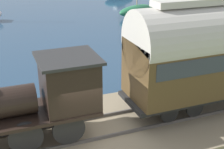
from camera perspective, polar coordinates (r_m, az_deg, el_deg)
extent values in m
plane|color=#607542|center=(11.72, -2.88, -12.92)|extent=(200.00, 200.00, 0.00)
cube|color=#84755B|center=(12.04, -3.73, -10.78)|extent=(5.30, 56.00, 0.38)
cube|color=#4C4742|center=(11.33, -2.62, -11.60)|extent=(0.07, 54.88, 0.12)
cube|color=#4C4742|center=(12.50, -4.79, -8.10)|extent=(0.07, 54.88, 0.12)
cylinder|color=black|center=(10.77, -7.89, -9.86)|extent=(0.12, 1.13, 1.13)
cylinder|color=black|center=(11.99, -9.57, -6.36)|extent=(0.12, 1.13, 1.13)
cylinder|color=black|center=(10.61, -15.45, -11.09)|extent=(0.12, 1.13, 1.13)
cylinder|color=black|center=(11.85, -16.30, -7.39)|extent=(0.12, 1.13, 1.13)
cube|color=black|center=(11.00, -16.15, -7.12)|extent=(1.95, 5.14, 0.12)
cube|color=black|center=(10.80, -7.88, -1.52)|extent=(1.85, 1.80, 1.71)
cube|color=#282828|center=(10.46, -8.14, 3.00)|extent=(2.05, 2.04, 0.10)
cylinder|color=black|center=(12.76, 14.85, -5.90)|extent=(0.12, 0.76, 0.76)
cylinder|color=black|center=(13.81, 11.41, -3.30)|extent=(0.12, 0.76, 0.76)
cylinder|color=black|center=(12.17, 10.40, -6.94)|extent=(0.12, 0.76, 0.76)
cylinder|color=black|center=(13.27, 7.19, -4.12)|extent=(0.12, 0.76, 0.76)
ellipsoid|color=#236B42|center=(33.14, 4.53, 11.62)|extent=(3.24, 5.07, 1.10)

